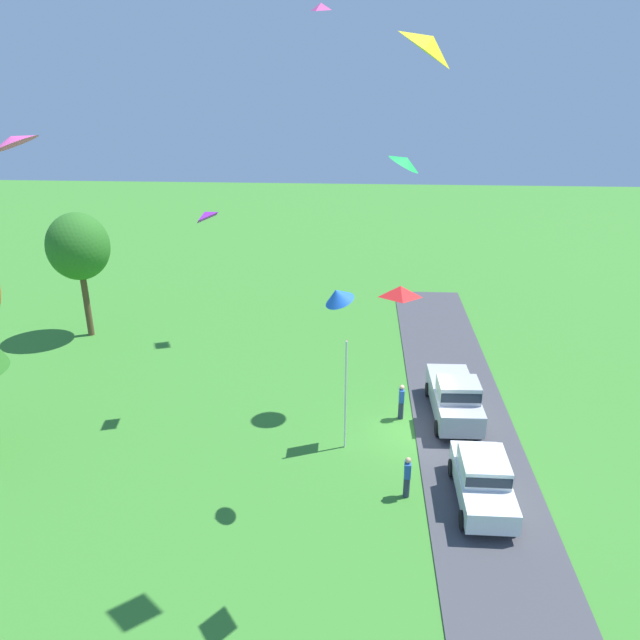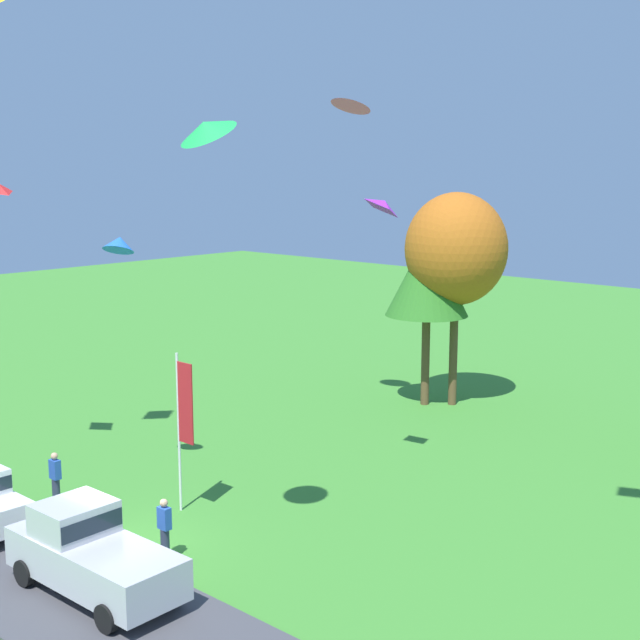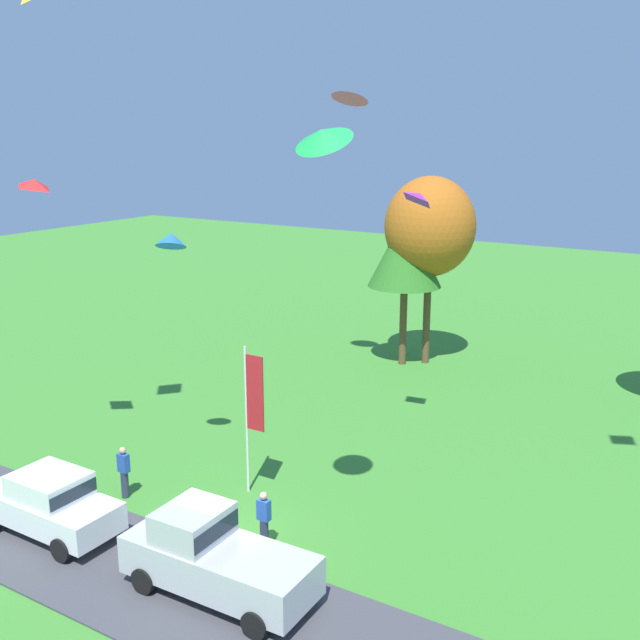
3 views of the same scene
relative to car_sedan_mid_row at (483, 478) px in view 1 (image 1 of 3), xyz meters
name	(u,v)px [view 1 (image 1 of 3)]	position (x,y,z in m)	size (l,w,h in m)	color
ground_plane	(418,432)	(4.55, 1.88, -1.04)	(120.00, 120.00, 0.00)	#3D842D
pavement_strip	(466,433)	(4.55, -0.19, -1.01)	(36.00, 4.40, 0.06)	#424247
car_sedan_mid_row	(483,478)	(0.00, 0.00, 0.00)	(4.41, 1.97, 1.84)	white
car_pickup_by_flagpole	(455,397)	(5.83, 0.20, 0.07)	(5.04, 2.13, 2.14)	#B7B7BC
person_on_lawn	(407,477)	(0.16, 2.70, -0.16)	(0.36, 0.24, 1.71)	#2D334C
person_beside_suv	(401,401)	(5.67, 2.59, -0.16)	(0.36, 0.24, 1.71)	#2D334C
tree_lone_near	(78,247)	(14.02, 20.36, 4.33)	(3.47, 3.47, 7.32)	brown
flag_banner	(346,379)	(3.49, 5.06, 2.05)	(0.71, 0.08, 4.89)	silver
kite_diamond_mid_center	(433,45)	(-2.58, 3.05, 14.32)	(1.03, 1.10, 0.37)	yellow
kite_diamond_high_left	(205,215)	(6.25, 11.07, 8.07)	(0.84, 0.95, 0.27)	purple
kite_delta_topmost	(338,295)	(0.19, 5.34, 6.87)	(0.99, 0.99, 0.44)	blue
kite_delta_high_right	(13,140)	(0.88, 15.74, 11.63)	(1.59, 1.59, 0.27)	#EA4C9E
kite_diamond_low_drifter	(321,7)	(16.27, 6.84, 16.53)	(0.88, 0.84, 0.36)	#EA4C9E
kite_diamond_over_trees	(400,291)	(-4.06, 3.63, 8.58)	(0.81, 1.06, 0.29)	red
kite_delta_trailing_tail	(405,161)	(7.41, 2.83, 10.16)	(1.42, 1.42, 0.32)	green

